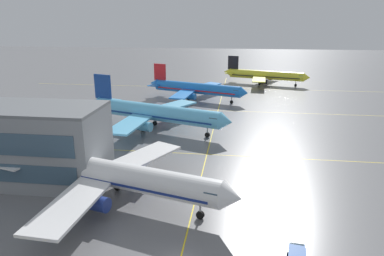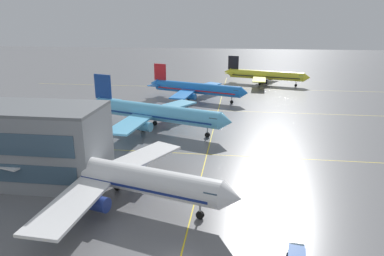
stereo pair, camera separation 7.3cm
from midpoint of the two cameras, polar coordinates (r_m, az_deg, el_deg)
airliner_front_gate at (r=55.87m, az=-12.37°, el=-7.28°), size 39.15×33.37×12.35m
airliner_second_row at (r=89.62m, az=-6.10°, el=2.50°), size 40.18×34.37×12.83m
airliner_third_row at (r=122.41m, az=0.61°, el=6.36°), size 36.01×30.81×11.50m
airliner_far_left_stand at (r=154.80m, az=11.58°, el=8.29°), size 35.98×30.66×11.35m
taxiway_markings at (r=91.10m, az=3.50°, el=-0.05°), size 158.60×161.24×0.01m
jet_bridge at (r=67.10m, az=-27.82°, el=-4.87°), size 21.19×5.59×5.58m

